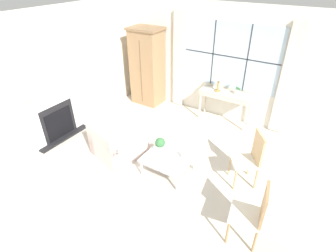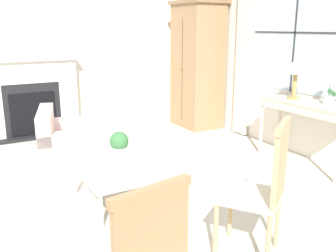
{
  "view_description": "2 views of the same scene",
  "coord_description": "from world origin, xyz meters",
  "px_view_note": "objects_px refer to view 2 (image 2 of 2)",
  "views": [
    {
      "loc": [
        1.99,
        -3.03,
        3.51
      ],
      "look_at": [
        -0.25,
        0.6,
        0.85
      ],
      "focal_mm": 28.0,
      "sensor_mm": 36.0,
      "label": 1
    },
    {
      "loc": [
        3.15,
        -0.98,
        1.69
      ],
      "look_at": [
        0.11,
        0.76,
        0.76
      ],
      "focal_mm": 40.0,
      "sensor_mm": 36.0,
      "label": 2
    }
  ],
  "objects_px": {
    "side_chair_wooden": "(264,183)",
    "potted_plant_small": "(119,144)",
    "armchair_upholstered": "(77,146)",
    "coffee_table": "(119,170)",
    "table_lamp": "(296,68)",
    "armoire": "(197,65)",
    "fireplace": "(30,92)",
    "potted_orchid": "(329,92)",
    "console_table": "(308,109)",
    "pillar_candle": "(141,165)"
  },
  "relations": [
    {
      "from": "potted_orchid",
      "to": "armchair_upholstered",
      "type": "distance_m",
      "value": 3.11
    },
    {
      "from": "armchair_upholstered",
      "to": "pillar_candle",
      "type": "relative_size",
      "value": 7.46
    },
    {
      "from": "fireplace",
      "to": "potted_orchid",
      "type": "bearing_deg",
      "value": 40.56
    },
    {
      "from": "table_lamp",
      "to": "potted_orchid",
      "type": "xyz_separation_m",
      "value": [
        0.44,
        0.09,
        -0.24
      ]
    },
    {
      "from": "armoire",
      "to": "armchair_upholstered",
      "type": "height_order",
      "value": "armoire"
    },
    {
      "from": "potted_orchid",
      "to": "side_chair_wooden",
      "type": "distance_m",
      "value": 2.2
    },
    {
      "from": "console_table",
      "to": "coffee_table",
      "type": "relative_size",
      "value": 1.46
    },
    {
      "from": "armchair_upholstered",
      "to": "pillar_candle",
      "type": "distance_m",
      "value": 1.49
    },
    {
      "from": "armchair_upholstered",
      "to": "coffee_table",
      "type": "xyz_separation_m",
      "value": [
        1.21,
        0.07,
        0.09
      ]
    },
    {
      "from": "potted_orchid",
      "to": "potted_plant_small",
      "type": "height_order",
      "value": "potted_orchid"
    },
    {
      "from": "table_lamp",
      "to": "armchair_upholstered",
      "type": "distance_m",
      "value": 2.89
    },
    {
      "from": "potted_plant_small",
      "to": "pillar_candle",
      "type": "bearing_deg",
      "value": 1.21
    },
    {
      "from": "fireplace",
      "to": "table_lamp",
      "type": "xyz_separation_m",
      "value": [
        2.81,
        2.69,
        0.5
      ]
    },
    {
      "from": "armchair_upholstered",
      "to": "side_chair_wooden",
      "type": "height_order",
      "value": "side_chair_wooden"
    },
    {
      "from": "side_chair_wooden",
      "to": "coffee_table",
      "type": "distance_m",
      "value": 1.52
    },
    {
      "from": "table_lamp",
      "to": "potted_plant_small",
      "type": "bearing_deg",
      "value": -95.38
    },
    {
      "from": "armoire",
      "to": "potted_plant_small",
      "type": "bearing_deg",
      "value": -49.9
    },
    {
      "from": "potted_orchid",
      "to": "coffee_table",
      "type": "xyz_separation_m",
      "value": [
        -0.4,
        -2.49,
        -0.62
      ]
    },
    {
      "from": "console_table",
      "to": "fireplace",
      "type": "bearing_deg",
      "value": -137.94
    },
    {
      "from": "console_table",
      "to": "pillar_candle",
      "type": "distance_m",
      "value": 2.32
    },
    {
      "from": "table_lamp",
      "to": "pillar_candle",
      "type": "height_order",
      "value": "table_lamp"
    },
    {
      "from": "armoire",
      "to": "table_lamp",
      "type": "bearing_deg",
      "value": 1.31
    },
    {
      "from": "pillar_candle",
      "to": "table_lamp",
      "type": "bearing_deg",
      "value": 97.25
    },
    {
      "from": "potted_orchid",
      "to": "armchair_upholstered",
      "type": "bearing_deg",
      "value": -122.32
    },
    {
      "from": "armoire",
      "to": "potted_orchid",
      "type": "distance_m",
      "value": 2.54
    },
    {
      "from": "table_lamp",
      "to": "armoire",
      "type": "bearing_deg",
      "value": -178.69
    },
    {
      "from": "armchair_upholstered",
      "to": "coffee_table",
      "type": "bearing_deg",
      "value": 3.37
    },
    {
      "from": "table_lamp",
      "to": "pillar_candle",
      "type": "relative_size",
      "value": 3.4
    },
    {
      "from": "armoire",
      "to": "pillar_candle",
      "type": "xyz_separation_m",
      "value": [
        2.39,
        -2.22,
        -0.62
      ]
    },
    {
      "from": "potted_plant_small",
      "to": "side_chair_wooden",
      "type": "bearing_deg",
      "value": 15.22
    },
    {
      "from": "fireplace",
      "to": "table_lamp",
      "type": "distance_m",
      "value": 3.92
    },
    {
      "from": "potted_orchid",
      "to": "side_chair_wooden",
      "type": "bearing_deg",
      "value": -62.99
    },
    {
      "from": "console_table",
      "to": "potted_plant_small",
      "type": "xyz_separation_m",
      "value": [
        -0.42,
        -2.32,
        -0.21
      ]
    },
    {
      "from": "fireplace",
      "to": "coffee_table",
      "type": "relative_size",
      "value": 2.39
    },
    {
      "from": "table_lamp",
      "to": "potted_plant_small",
      "type": "xyz_separation_m",
      "value": [
        -0.21,
        -2.28,
        -0.69
      ]
    },
    {
      "from": "armchair_upholstered",
      "to": "potted_orchid",
      "type": "bearing_deg",
      "value": 57.68
    },
    {
      "from": "armoire",
      "to": "armchair_upholstered",
      "type": "bearing_deg",
      "value": -69.15
    },
    {
      "from": "console_table",
      "to": "potted_orchid",
      "type": "relative_size",
      "value": 3.27
    },
    {
      "from": "side_chair_wooden",
      "to": "armoire",
      "type": "bearing_deg",
      "value": 153.08
    },
    {
      "from": "armoire",
      "to": "table_lamp",
      "type": "distance_m",
      "value": 2.1
    },
    {
      "from": "coffee_table",
      "to": "side_chair_wooden",
      "type": "bearing_deg",
      "value": 21.85
    },
    {
      "from": "table_lamp",
      "to": "armchair_upholstered",
      "type": "relative_size",
      "value": 0.46
    },
    {
      "from": "fireplace",
      "to": "coffee_table",
      "type": "distance_m",
      "value": 2.88
    },
    {
      "from": "side_chair_wooden",
      "to": "potted_plant_small",
      "type": "relative_size",
      "value": 3.97
    },
    {
      "from": "table_lamp",
      "to": "coffee_table",
      "type": "relative_size",
      "value": 0.58
    },
    {
      "from": "armoire",
      "to": "coffee_table",
      "type": "distance_m",
      "value": 3.25
    },
    {
      "from": "armoire",
      "to": "pillar_candle",
      "type": "height_order",
      "value": "armoire"
    },
    {
      "from": "console_table",
      "to": "table_lamp",
      "type": "distance_m",
      "value": 0.53
    },
    {
      "from": "console_table",
      "to": "table_lamp",
      "type": "xyz_separation_m",
      "value": [
        -0.21,
        -0.03,
        0.49
      ]
    },
    {
      "from": "side_chair_wooden",
      "to": "potted_plant_small",
      "type": "height_order",
      "value": "side_chair_wooden"
    }
  ]
}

